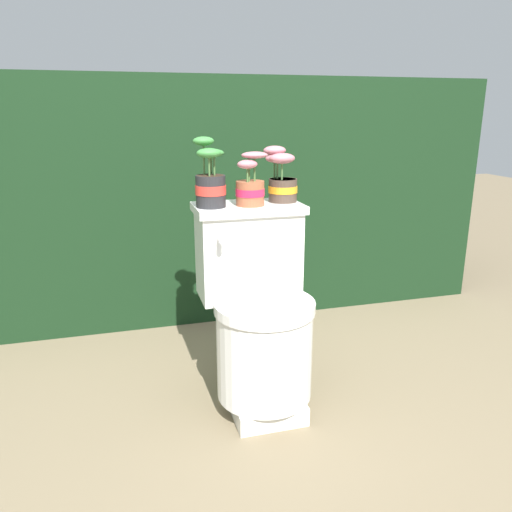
# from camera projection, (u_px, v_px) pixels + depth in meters

# --- Properties ---
(ground_plane) EXTENTS (12.00, 12.00, 0.00)m
(ground_plane) POSITION_uv_depth(u_px,v_px,m) (246.00, 419.00, 1.82)
(ground_plane) COLOR #75664C
(hedge_backdrop) EXTENTS (3.19, 0.96, 1.25)m
(hedge_backdrop) POSITION_uv_depth(u_px,v_px,m) (187.00, 192.00, 2.92)
(hedge_backdrop) COLOR black
(hedge_backdrop) RESTS_ON ground
(toilet) EXTENTS (0.41, 0.52, 0.74)m
(toilet) POSITION_uv_depth(u_px,v_px,m) (258.00, 314.00, 1.86)
(toilet) COLOR white
(toilet) RESTS_ON ground
(potted_plant_left) EXTENTS (0.12, 0.13, 0.25)m
(potted_plant_left) POSITION_uv_depth(u_px,v_px,m) (210.00, 181.00, 1.80)
(potted_plant_left) COLOR #262628
(potted_plant_left) RESTS_ON toilet
(potted_plant_midleft) EXTENTS (0.12, 0.11, 0.20)m
(potted_plant_midleft) POSITION_uv_depth(u_px,v_px,m) (250.00, 186.00, 1.83)
(potted_plant_midleft) COLOR #9E5638
(potted_plant_midleft) RESTS_ON toilet
(potted_plant_middle) EXTENTS (0.13, 0.12, 0.21)m
(potted_plant_middle) POSITION_uv_depth(u_px,v_px,m) (281.00, 179.00, 1.91)
(potted_plant_middle) COLOR #47382D
(potted_plant_middle) RESTS_ON toilet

